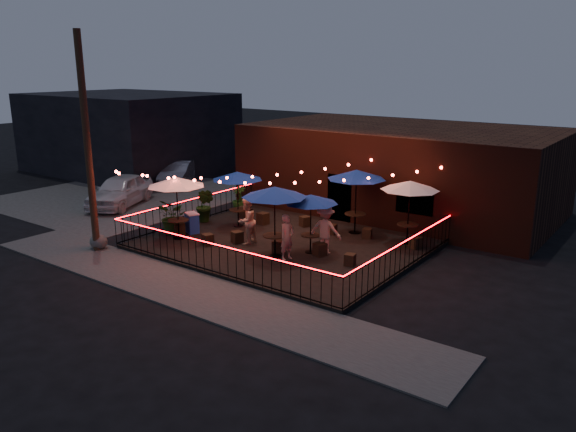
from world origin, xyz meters
name	(u,v)px	position (x,y,z in m)	size (l,w,h in m)	color
ground	(251,261)	(0.00, 0.00, 0.00)	(110.00, 110.00, 0.00)	black
patio	(284,245)	(0.00, 2.00, 0.07)	(10.00, 8.00, 0.15)	black
sidewalk	(185,288)	(0.00, -3.25, 0.03)	(18.00, 2.50, 0.05)	#3F3C3A
parking_lot	(128,195)	(-12.00, 4.00, 0.01)	(11.00, 12.00, 0.02)	#3F3C3A
brick_building	(401,169)	(1.00, 9.99, 2.00)	(14.00, 8.00, 4.00)	#33160D
background_building	(128,132)	(-18.00, 9.00, 2.50)	(12.00, 9.00, 5.00)	black
utility_pole	(87,145)	(-5.40, -2.60, 4.00)	(0.26, 0.26, 8.00)	#342715
fence_front	(212,258)	(0.00, -2.00, 0.66)	(10.00, 0.04, 1.04)	black
fence_left	(192,211)	(-5.00, 2.00, 0.66)	(0.04, 8.00, 1.04)	black
fence_right	(405,256)	(5.00, 2.00, 0.66)	(0.04, 8.00, 1.04)	black
festoon_lights	(258,181)	(-1.01, 1.70, 2.52)	(10.02, 8.72, 1.32)	#FF3729
cafe_table_0	(176,183)	(-3.72, 0.00, 2.41)	(2.89, 2.89, 2.47)	black
cafe_table_1	(237,176)	(-2.98, 2.72, 2.30)	(2.78, 2.78, 2.36)	black
cafe_table_2	(275,193)	(0.66, 0.55, 2.49)	(2.49, 2.49, 2.56)	black
cafe_table_3	(356,175)	(1.50, 4.80, 2.54)	(2.98, 2.98, 2.62)	black
cafe_table_4	(311,200)	(1.43, 1.67, 2.14)	(2.60, 2.60, 2.18)	black
cafe_table_5	(410,186)	(3.80, 4.80, 2.39)	(2.94, 2.94, 2.45)	black
bistro_chair_0	(179,229)	(-4.10, 0.34, 0.40)	(0.42, 0.42, 0.50)	black
bistro_chair_1	(208,240)	(-2.20, 0.07, 0.37)	(0.37, 0.37, 0.44)	black
bistro_chair_2	(244,212)	(-3.74, 3.99, 0.39)	(0.40, 0.40, 0.48)	black
bistro_chair_3	(263,218)	(-2.36, 3.61, 0.39)	(0.41, 0.41, 0.49)	black
bistro_chair_4	(237,237)	(-1.49, 0.95, 0.38)	(0.38, 0.38, 0.45)	black
bistro_chair_5	(279,247)	(0.53, 0.94, 0.39)	(0.40, 0.40, 0.48)	black
bistro_chair_6	(305,221)	(-0.70, 4.38, 0.37)	(0.36, 0.36, 0.43)	black
bistro_chair_7	(332,229)	(0.83, 4.11, 0.35)	(0.34, 0.34, 0.40)	black
bistro_chair_8	(320,249)	(1.90, 1.58, 0.38)	(0.39, 0.39, 0.47)	black
bistro_chair_9	(350,260)	(3.29, 1.34, 0.35)	(0.34, 0.34, 0.41)	black
bistro_chair_10	(367,233)	(2.27, 4.42, 0.35)	(0.34, 0.34, 0.41)	black
bistro_chair_11	(416,243)	(4.34, 4.39, 0.37)	(0.37, 0.37, 0.44)	black
patron_a	(287,237)	(1.18, 0.56, 0.97)	(0.60, 0.39, 1.63)	tan
patron_b	(247,221)	(-1.12, 1.09, 1.05)	(0.88, 0.68, 1.80)	tan
patron_c	(325,230)	(1.94, 1.87, 1.06)	(1.17, 0.67, 1.82)	tan
potted_shrub_a	(173,217)	(-4.34, 0.32, 0.88)	(1.31, 1.13, 1.45)	#14390B
potted_shrub_b	(205,205)	(-4.60, 2.38, 0.89)	(0.81, 0.66, 1.48)	#0F3611
potted_shrub_c	(239,199)	(-4.60, 4.63, 0.76)	(0.68, 0.68, 1.22)	#1A3511
cooler	(192,223)	(-3.88, 0.88, 0.57)	(0.75, 0.66, 0.83)	#1E46B6
boulder	(99,242)	(-5.48, -2.46, 0.32)	(0.81, 0.69, 0.63)	#3F3F3B
car_white	(120,191)	(-10.45, 2.39, 0.77)	(1.82, 4.53, 1.54)	silver
car_silver	(178,173)	(-11.88, 7.54, 0.69)	(1.46, 4.18, 1.38)	gray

